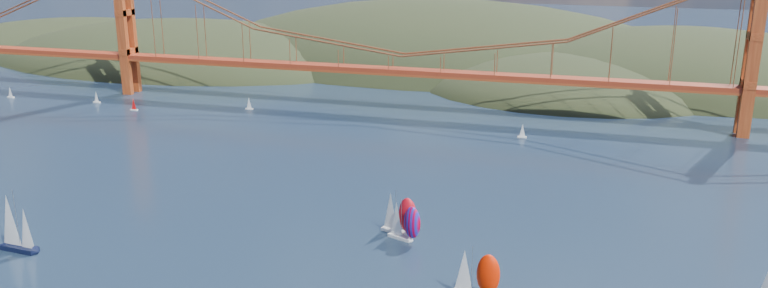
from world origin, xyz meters
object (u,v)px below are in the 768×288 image
racer_0 (399,213)px  racer_1 (475,273)px  sloop_navy (14,224)px  racer_rwb (404,221)px

racer_0 → racer_1: size_ratio=1.01×
racer_0 → racer_1: racer_0 is taller
sloop_navy → racer_0: size_ratio=1.35×
racer_0 → sloop_navy: bearing=-138.2°
racer_0 → racer_rwb: racer_0 is taller
sloop_navy → racer_0: sloop_navy is taller
sloop_navy → racer_0: (78.83, 32.58, -1.32)m
sloop_navy → racer_1: size_ratio=1.36×
racer_1 → sloop_navy: bearing=-171.0°
racer_rwb → sloop_navy: bearing=-138.7°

